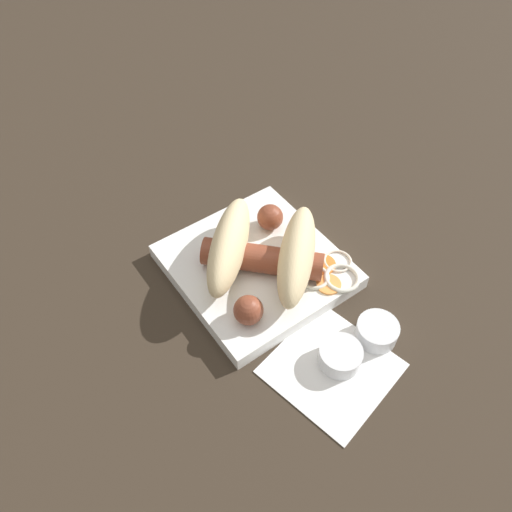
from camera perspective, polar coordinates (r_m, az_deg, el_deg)
The scene contains 8 objects.
ground_plane at distance 0.64m, azimuth 0.00°, elevation -1.74°, with size 3.00×3.00×0.00m, color #33281E.
food_tray at distance 0.63m, azimuth 0.00°, elevation -1.17°, with size 0.20×0.19×0.02m.
bread_roll at distance 0.59m, azimuth 0.77°, elevation 0.67°, with size 0.19×0.19×0.06m.
sausage at distance 0.60m, azimuth 0.47°, elevation -0.48°, with size 0.14×0.14×0.03m.
pickled_veggies at distance 0.61m, azimuth 8.58°, elevation -2.08°, with size 0.07×0.08×0.01m.
napkin at distance 0.57m, azimuth 8.66°, elevation -12.53°, with size 0.15×0.15×0.00m.
condiment_cup_near at distance 0.56m, azimuth 9.36°, elevation -11.45°, with size 0.05×0.05×0.02m.
condiment_cup_far at distance 0.59m, azimuth 13.61°, elevation -8.47°, with size 0.05×0.05×0.02m.
Camera 1 is at (0.32, -0.23, 0.50)m, focal length 35.00 mm.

